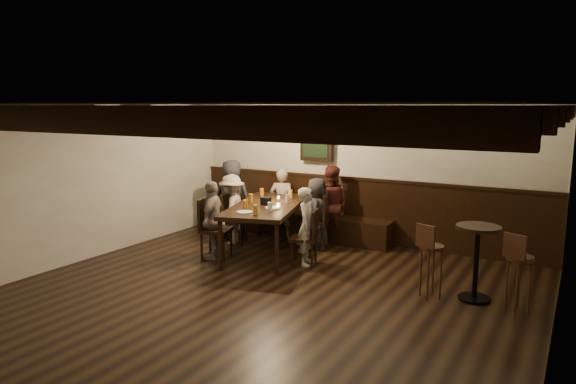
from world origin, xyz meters
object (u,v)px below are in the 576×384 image
Objects in this scene: chair_left_near at (234,229)px; chair_right_far at (305,248)px; dining_table at (267,208)px; person_left_near at (232,209)px; person_bench_right at (330,204)px; person_right_far at (307,226)px; person_left_far at (213,220)px; chair_right_near at (315,232)px; person_bench_left at (232,198)px; person_right_near at (317,213)px; high_top_table at (477,252)px; chair_left_far at (215,240)px; bar_stool_left at (430,270)px; person_bench_centre at (282,203)px; bar_stool_right at (518,283)px.

chair_right_far is (1.64, -0.44, -0.01)m from chair_left_near.
dining_table is 0.89m from person_left_near.
person_left_near is at bearing -90.00° from chair_left_near.
person_bench_right reaches higher than person_right_far.
person_bench_right is 2.13m from person_left_far.
chair_left_near is 0.71× the size of person_left_near.
chair_right_near is 1.76m from person_left_far.
chair_right_near is 0.68× the size of person_bench_right.
chair_left_near is 0.66m from person_bench_left.
person_right_near is (-0.23, 0.87, 0.34)m from chair_right_far.
chair_left_near is (-0.82, 0.22, -0.48)m from dining_table.
high_top_table reaches higher than dining_table.
chair_left_near is at bearing 90.00° from person_right_near.
high_top_table is (3.91, 0.22, 0.00)m from person_left_far.
person_bench_left is 1.04× the size of person_bench_right.
chair_left_far is 3.38m from bar_stool_left.
person_left_near is 1.03× the size of person_right_far.
dining_table is 1.27m from person_bench_right.
bar_stool_left is (2.82, -0.64, -0.39)m from dining_table.
person_bench_left is (-1.94, 0.81, 0.45)m from chair_right_far.
person_right_far is (0.26, -1.33, -0.09)m from person_bench_right.
person_bench_centre is at bearing -170.54° from person_bench_left.
person_bench_centre is (0.82, 0.41, -0.08)m from person_bench_left.
person_bench_left is (-0.57, 1.24, 0.42)m from chair_left_far.
high_top_table is (3.88, 0.21, 0.33)m from chair_left_far.
dining_table is 0.88m from person_left_far.
person_left_far is 1.29× the size of bar_stool_left.
chair_right_near is at bearing 32.02° from dining_table.
bar_stool_right is at bearing -17.29° from high_top_table.
high_top_table is at bearing 133.12° from person_bench_right.
bar_stool_right is (3.27, -1.23, 0.07)m from chair_right_near.
bar_stool_right is at bearing 62.98° from chair_left_near.
chair_right_near is at bearing 122.01° from chair_left_far.
person_left_far is (0.24, -0.87, 0.35)m from chair_left_near.
dining_table is 2.79× the size of chair_right_far.
person_right_far is at bearing -163.84° from bar_stool_right.
person_left_near is at bearing 149.04° from dining_table.
chair_left_near is 0.70× the size of person_left_far.
person_left_near is at bearing -166.24° from bar_stool_right.
chair_left_near is 0.91× the size of bar_stool_left.
chair_left_far reaches higher than chair_left_near.
person_right_far is at bearing -178.07° from chair_right_near.
bar_stool_left reaches higher than high_top_table.
dining_table is 0.98m from chair_left_near.
person_right_near is (1.43, 0.44, -0.00)m from person_left_near.
person_left_near reaches higher than chair_left_far.
person_bench_centre is 1.68m from person_left_far.
high_top_table is (4.18, -0.64, 0.01)m from person_left_near.
chair_left_far is 1.00× the size of bar_stool_left.
high_top_table is (2.77, -1.08, 0.34)m from chair_right_near.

